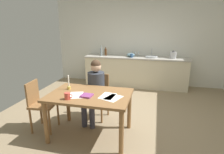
{
  "coord_description": "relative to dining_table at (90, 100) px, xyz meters",
  "views": [
    {
      "loc": [
        0.6,
        -3.22,
        1.82
      ],
      "look_at": [
        -0.21,
        0.11,
        0.85
      ],
      "focal_mm": 29.71,
      "sensor_mm": 36.0,
      "label": 1
    }
  ],
  "objects": [
    {
      "name": "wine_glass_by_kettle",
      "position": [
        0.37,
        2.98,
        0.37
      ],
      "size": [
        0.07,
        0.07,
        0.15
      ],
      "color": "silver",
      "rests_on": "kitchen_counter"
    },
    {
      "name": "coffee_mug",
      "position": [
        -0.24,
        -0.28,
        0.16
      ],
      "size": [
        0.13,
        0.09,
        0.1
      ],
      "color": "#D84C3F",
      "rests_on": "dining_table"
    },
    {
      "name": "kitchen_counter",
      "position": [
        0.41,
        2.83,
        -0.19
      ],
      "size": [
        3.04,
        0.64,
        0.9
      ],
      "color": "beige",
      "rests_on": "ground"
    },
    {
      "name": "candlestick",
      "position": [
        -0.43,
        0.13,
        0.17
      ],
      "size": [
        0.06,
        0.06,
        0.25
      ],
      "color": "gold",
      "rests_on": "dining_table"
    },
    {
      "name": "stovetop_kettle",
      "position": [
        1.46,
        2.83,
        0.36
      ],
      "size": [
        0.18,
        0.18,
        0.22
      ],
      "color": "#B7BABF",
      "rests_on": "kitchen_counter"
    },
    {
      "name": "sink_unit",
      "position": [
        0.86,
        2.84,
        0.28
      ],
      "size": [
        0.36,
        0.36,
        0.24
      ],
      "color": "#B2B7BC",
      "rests_on": "kitchen_counter"
    },
    {
      "name": "wine_glass_back_left",
      "position": [
        0.27,
        2.98,
        0.37
      ],
      "size": [
        0.07,
        0.07,
        0.15
      ],
      "color": "silver",
      "rests_on": "kitchen_counter"
    },
    {
      "name": "mixing_bowl",
      "position": [
        0.26,
        2.8,
        0.31
      ],
      "size": [
        0.24,
        0.24,
        0.11
      ],
      "primitive_type": "ellipsoid",
      "color": "#668C99",
      "rests_on": "kitchen_counter"
    },
    {
      "name": "wall_back",
      "position": [
        0.41,
        3.19,
        0.66
      ],
      "size": [
        5.2,
        0.12,
        2.6
      ],
      "primitive_type": "cube",
      "color": "silver",
      "rests_on": "ground"
    },
    {
      "name": "paper_bill",
      "position": [
        -0.19,
        -0.1,
        0.11
      ],
      "size": [
        0.3,
        0.35,
        0.0
      ],
      "primitive_type": "cube",
      "rotation": [
        0.0,
        0.0,
        0.33
      ],
      "color": "white",
      "rests_on": "dining_table"
    },
    {
      "name": "person_seated",
      "position": [
        -0.09,
        0.53,
        0.04
      ],
      "size": [
        0.36,
        0.61,
        1.19
      ],
      "color": "#333842",
      "rests_on": "ground"
    },
    {
      "name": "ground_plane",
      "position": [
        0.41,
        0.59,
        -0.66
      ],
      "size": [
        5.2,
        5.2,
        0.04
      ],
      "primitive_type": "cube",
      "color": "#937F60"
    },
    {
      "name": "wine_glass_near_sink",
      "position": [
        0.47,
        2.98,
        0.37
      ],
      "size": [
        0.07,
        0.07,
        0.15
      ],
      "color": "silver",
      "rests_on": "kitchen_counter"
    },
    {
      "name": "bottle_oil",
      "position": [
        -0.64,
        2.76,
        0.39
      ],
      "size": [
        0.06,
        0.06,
        0.31
      ],
      "color": "#8C999E",
      "rests_on": "kitchen_counter"
    },
    {
      "name": "paper_letter",
      "position": [
        0.3,
        -0.02,
        0.11
      ],
      "size": [
        0.24,
        0.32,
        0.0
      ],
      "primitive_type": "cube",
      "rotation": [
        0.0,
        0.0,
        -0.12
      ],
      "color": "white",
      "rests_on": "dining_table"
    },
    {
      "name": "chair_at_table",
      "position": [
        -0.08,
        0.68,
        -0.15
      ],
      "size": [
        0.44,
        0.44,
        0.88
      ],
      "color": "olive",
      "rests_on": "ground"
    },
    {
      "name": "book_magazine",
      "position": [
        -0.01,
        -0.11,
        0.12
      ],
      "size": [
        0.18,
        0.18,
        0.03
      ],
      "primitive_type": "cube",
      "rotation": [
        0.0,
        0.0,
        -0.07
      ],
      "color": "#8B3E7E",
      "rests_on": "dining_table"
    },
    {
      "name": "dining_table",
      "position": [
        0.0,
        0.0,
        0.0
      ],
      "size": [
        1.31,
        0.87,
        0.75
      ],
      "color": "olive",
      "rests_on": "ground"
    },
    {
      "name": "bottle_vinegar",
      "position": [
        -0.52,
        2.85,
        0.37
      ],
      "size": [
        0.07,
        0.07,
        0.25
      ],
      "color": "#593319",
      "rests_on": "kitchen_counter"
    },
    {
      "name": "teacup_on_counter",
      "position": [
        0.3,
        2.68,
        0.31
      ],
      "size": [
        0.12,
        0.08,
        0.11
      ],
      "color": "#33598C",
      "rests_on": "kitchen_counter"
    },
    {
      "name": "paper_envelope",
      "position": [
        0.4,
        -0.08,
        0.11
      ],
      "size": [
        0.3,
        0.35,
        0.0
      ],
      "primitive_type": "cube",
      "rotation": [
        0.0,
        0.0,
        -0.35
      ],
      "color": "white",
      "rests_on": "dining_table"
    },
    {
      "name": "chair_side_empty",
      "position": [
        -0.92,
        -0.02,
        -0.14
      ],
      "size": [
        0.44,
        0.44,
        0.89
      ],
      "color": "olive",
      "rests_on": "ground"
    }
  ]
}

